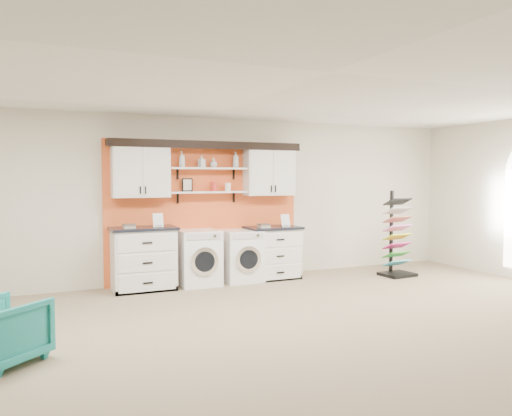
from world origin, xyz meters
name	(u,v)px	position (x,y,z in m)	size (l,w,h in m)	color
floor	(328,354)	(0.00, 0.00, 0.00)	(10.00, 10.00, 0.00)	gray
ceiling	(330,72)	(0.00, 0.00, 2.80)	(10.00, 10.00, 0.00)	white
wall_back	(205,199)	(0.00, 4.00, 1.40)	(10.00, 10.00, 0.00)	beige
accent_panel	(205,211)	(0.00, 3.96, 1.20)	(3.40, 0.07, 2.40)	#E95C27
upper_cabinet_left	(141,171)	(-1.13, 3.79, 1.88)	(0.90, 0.35, 0.84)	white
upper_cabinet_right	(269,172)	(1.13, 3.79, 1.88)	(0.90, 0.35, 0.84)	white
shelf_lower	(208,192)	(0.00, 3.80, 1.53)	(1.32, 0.28, 0.03)	white
shelf_upper	(208,168)	(0.00, 3.80, 1.93)	(1.32, 0.28, 0.03)	white
crown_molding	(208,145)	(0.00, 3.81, 2.33)	(3.30, 0.41, 0.13)	black
picture_frame	(187,185)	(-0.35, 3.85, 1.66)	(0.18, 0.02, 0.22)	black
canister_red	(214,186)	(0.10, 3.80, 1.62)	(0.11, 0.11, 0.16)	red
canister_cream	(228,187)	(0.35, 3.80, 1.61)	(0.10, 0.10, 0.14)	silver
base_cabinet_left	(144,259)	(-1.13, 3.64, 0.50)	(1.02, 0.66, 1.00)	white
base_cabinet_right	(273,252)	(1.13, 3.64, 0.46)	(0.94, 0.66, 0.92)	white
washer	(198,258)	(-0.23, 3.64, 0.46)	(0.65, 0.71, 0.91)	white
dryer	(241,256)	(0.53, 3.64, 0.44)	(0.63, 0.71, 0.88)	white
sample_rack	(397,248)	(3.28, 2.94, 0.50)	(0.59, 0.51, 1.54)	black
armchair	(3,331)	(-2.97, 1.04, 0.31)	(0.67, 0.69, 0.62)	#177C7A
soap_bottle_a	(182,159)	(-0.45, 3.80, 2.08)	(0.10, 0.10, 0.26)	silver
soap_bottle_b	(202,161)	(-0.11, 3.80, 2.05)	(0.09, 0.10, 0.21)	silver
soap_bottle_c	(214,163)	(0.10, 3.80, 2.02)	(0.12, 0.12, 0.16)	silver
soap_bottle_d	(236,160)	(0.50, 3.80, 2.08)	(0.11, 0.11, 0.28)	silver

